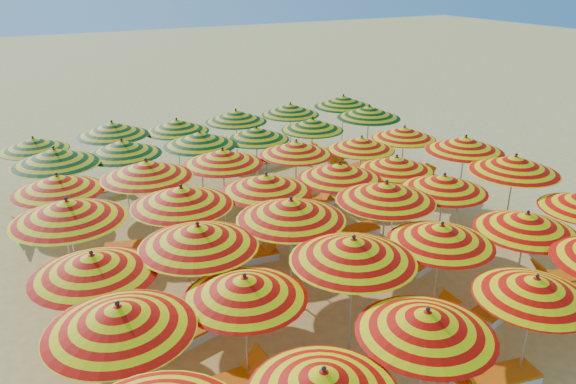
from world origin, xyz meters
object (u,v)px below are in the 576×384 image
object	(u,v)px
lounger_8	(397,262)
lounger_14	(368,193)
umbrella_12	(93,265)
lounger_7	(185,336)
umbrella_30	(55,156)
umbrella_13	(198,236)
umbrella_15	(386,192)
umbrella_22	(396,163)
lounger_1	(494,380)
lounger_9	(427,258)
lounger_4	(421,324)
beachgoer_b	(299,240)
umbrella_37	(112,129)
umbrella_38	(177,126)
umbrella_23	(465,144)
umbrella_29	(404,133)
lounger_10	(248,256)
umbrella_6	(119,318)
umbrella_14	(291,210)
umbrella_17	(515,164)
umbrella_10	(527,222)
lounger_13	(310,202)
lounger_19	(106,191)
lounger_17	(324,172)
lounger_21	(280,159)
umbrella_41	(343,101)
lounger_5	(500,305)
lounger_6	(563,279)
lounger_16	(45,229)
umbrella_9	(441,234)
lounger_12	(138,247)
umbrella_8	(353,249)
umbrella_26	(223,157)
umbrella_34	(312,124)
umbrella_40	(290,109)
umbrella_36	(34,144)
umbrella_31	(122,148)
umbrella_18	(68,210)
umbrella_21	(340,171)
umbrella_33	(256,133)
umbrella_1	(323,383)
umbrella_25	(147,169)
umbrella_24	(58,183)
beachgoer_a	(213,258)
umbrella_7	(245,287)
umbrella_16	(444,183)
umbrella_20	(266,183)
lounger_11	(350,233)
umbrella_2	(427,322)
umbrella_3	(535,288)
lounger_15	(412,182)
umbrella_39	(236,116)
umbrella_27	(296,148)
lounger_20	(250,166)

from	to	relation	value
lounger_8	lounger_14	distance (m)	4.89
umbrella_12	lounger_7	distance (m)	2.66
umbrella_30	umbrella_13	bearing A→B (deg)	-73.79
umbrella_15	umbrella_22	xyz separation A→B (m)	(1.99, 2.13, -0.23)
lounger_1	lounger_9	world-z (taller)	same
lounger_4	beachgoer_b	bearing A→B (deg)	105.84
umbrella_37	umbrella_38	bearing A→B (deg)	-4.49
umbrella_23	umbrella_29	xyz separation A→B (m)	(-0.40, 2.49, -0.22)
lounger_10	umbrella_6	bearing A→B (deg)	-126.89
umbrella_14	umbrella_17	world-z (taller)	umbrella_14
umbrella_10	lounger_13	world-z (taller)	umbrella_10
umbrella_30	lounger_19	distance (m)	3.60
lounger_17	lounger_21	bearing A→B (deg)	95.71
umbrella_15	umbrella_41	world-z (taller)	umbrella_15
umbrella_41	lounger_5	xyz separation A→B (m)	(-3.20, -11.81, -2.11)
lounger_6	lounger_16	bearing A→B (deg)	-23.03
umbrella_9	lounger_12	xyz separation A→B (m)	(-5.19, 6.37, -2.01)
umbrella_14	umbrella_23	bearing A→B (deg)	15.68
umbrella_8	umbrella_26	distance (m)	6.86
umbrella_34	umbrella_40	bearing A→B (deg)	82.29
lounger_9	lounger_7	bearing A→B (deg)	163.20
umbrella_30	umbrella_36	world-z (taller)	umbrella_30
umbrella_29	umbrella_31	size ratio (longest dim) A/B	1.05
umbrella_18	umbrella_13	bearing A→B (deg)	-48.01
umbrella_21	lounger_1	world-z (taller)	umbrella_21
umbrella_14	umbrella_33	bearing A→B (deg)	71.63
umbrella_1	umbrella_25	size ratio (longest dim) A/B	0.80
umbrella_24	lounger_10	xyz separation A→B (m)	(4.32, -2.47, -2.06)
umbrella_15	beachgoer_a	bearing A→B (deg)	157.74
umbrella_7	umbrella_16	world-z (taller)	umbrella_16
umbrella_20	beachgoer_b	bearing A→B (deg)	-33.76
umbrella_15	umbrella_13	bearing A→B (deg)	-177.67
umbrella_17	lounger_11	distance (m)	5.04
umbrella_17	lounger_4	xyz separation A→B (m)	(-5.09, -2.35, -2.20)
umbrella_2	umbrella_36	bearing A→B (deg)	108.80
umbrella_38	lounger_6	xyz separation A→B (m)	(6.35, -11.58, -2.02)
umbrella_15	lounger_7	xyz separation A→B (m)	(-5.47, -0.39, -2.17)
umbrella_7	umbrella_24	world-z (taller)	umbrella_24
umbrella_6	umbrella_3	bearing A→B (deg)	-17.69
umbrella_41	lounger_15	bearing A→B (deg)	-87.43
umbrella_33	umbrella_39	bearing A→B (deg)	84.81
umbrella_8	umbrella_38	xyz separation A→B (m)	(-0.09, 11.22, -0.20)
umbrella_27	lounger_4	bearing A→B (deg)	-95.25
lounger_14	lounger_20	bearing A→B (deg)	-85.60
lounger_9	lounger_17	distance (m)	7.18
umbrella_25	umbrella_33	bearing A→B (deg)	29.39
umbrella_27	umbrella_37	distance (m)	6.58
umbrella_17	umbrella_21	bearing A→B (deg)	154.37
umbrella_13	lounger_19	world-z (taller)	umbrella_13
umbrella_9	beachgoer_b	xyz separation A→B (m)	(-1.40, 3.80, -1.52)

